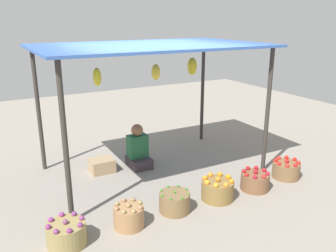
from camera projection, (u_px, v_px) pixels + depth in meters
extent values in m
plane|color=gray|center=(153.00, 170.00, 6.17)|extent=(14.00, 14.00, 0.00)
cylinder|color=#38332D|center=(65.00, 146.00, 4.30)|extent=(0.07, 0.07, 2.11)
cylinder|color=#38332D|center=(267.00, 112.00, 5.82)|extent=(0.07, 0.07, 2.11)
cylinder|color=#38332D|center=(38.00, 111.00, 5.90)|extent=(0.07, 0.07, 2.11)
cylinder|color=#38332D|center=(203.00, 92.00, 7.42)|extent=(0.07, 0.07, 2.11)
cube|color=#3C65B5|center=(151.00, 45.00, 5.54)|extent=(3.61, 2.21, 0.04)
ellipsoid|color=yellow|center=(97.00, 77.00, 5.16)|extent=(0.12, 0.12, 0.27)
ellipsoid|color=yellow|center=(156.00, 72.00, 5.61)|extent=(0.14, 0.14, 0.25)
ellipsoid|color=yellow|center=(192.00, 66.00, 6.27)|extent=(0.17, 0.17, 0.31)
cube|color=#3C3239|center=(139.00, 162.00, 6.26)|extent=(0.36, 0.44, 0.18)
cube|color=#25613C|center=(138.00, 146.00, 6.21)|extent=(0.34, 0.22, 0.40)
sphere|color=brown|center=(137.00, 130.00, 6.13)|extent=(0.21, 0.21, 0.21)
cylinder|color=#94824E|center=(67.00, 234.00, 4.10)|extent=(0.46, 0.46, 0.28)
sphere|color=#7C3E66|center=(65.00, 222.00, 4.05)|extent=(0.06, 0.06, 0.06)
sphere|color=#863B6B|center=(82.00, 218.00, 4.14)|extent=(0.06, 0.06, 0.06)
sphere|color=#78356F|center=(74.00, 214.00, 4.23)|extent=(0.06, 0.06, 0.06)
sphere|color=#883377|center=(62.00, 215.00, 4.21)|extent=(0.06, 0.06, 0.06)
sphere|color=#853278|center=(51.00, 220.00, 4.10)|extent=(0.06, 0.06, 0.06)
sphere|color=#80306D|center=(48.00, 227.00, 3.96)|extent=(0.06, 0.06, 0.06)
sphere|color=#7E3B70|center=(56.00, 232.00, 3.88)|extent=(0.06, 0.06, 0.06)
sphere|color=#79306D|center=(69.00, 231.00, 3.89)|extent=(0.06, 0.06, 0.06)
sphere|color=#763370|center=(80.00, 225.00, 4.00)|extent=(0.06, 0.06, 0.06)
cylinder|color=#A3784E|center=(129.00, 217.00, 4.45)|extent=(0.39, 0.39, 0.28)
sphere|color=#A08357|center=(128.00, 205.00, 4.41)|extent=(0.06, 0.06, 0.06)
sphere|color=#98874F|center=(140.00, 203.00, 4.48)|extent=(0.06, 0.06, 0.06)
sphere|color=#987A4F|center=(133.00, 200.00, 4.55)|extent=(0.06, 0.06, 0.06)
sphere|color=#9E7A5A|center=(124.00, 200.00, 4.54)|extent=(0.06, 0.06, 0.06)
sphere|color=#9E8953|center=(117.00, 204.00, 4.45)|extent=(0.06, 0.06, 0.06)
sphere|color=#A37555|center=(117.00, 209.00, 4.34)|extent=(0.06, 0.06, 0.06)
sphere|color=#A2854F|center=(123.00, 212.00, 4.26)|extent=(0.06, 0.06, 0.06)
sphere|color=#9E834D|center=(133.00, 212.00, 4.28)|extent=(0.06, 0.06, 0.06)
sphere|color=#A17859|center=(140.00, 208.00, 4.37)|extent=(0.06, 0.06, 0.06)
cylinder|color=olive|center=(175.00, 202.00, 4.81)|extent=(0.43, 0.43, 0.27)
sphere|color=#369224|center=(175.00, 192.00, 4.77)|extent=(0.04, 0.04, 0.04)
sphere|color=#2F8C29|center=(187.00, 189.00, 4.86)|extent=(0.04, 0.04, 0.04)
sphere|color=#3C8A2E|center=(178.00, 186.00, 4.95)|extent=(0.04, 0.04, 0.04)
sphere|color=green|center=(168.00, 187.00, 4.93)|extent=(0.04, 0.04, 0.04)
sphere|color=#3F8F33|center=(161.00, 190.00, 4.82)|extent=(0.04, 0.04, 0.04)
sphere|color=#3E9029|center=(162.00, 196.00, 4.68)|extent=(0.04, 0.04, 0.04)
sphere|color=#3B842E|center=(171.00, 199.00, 4.59)|extent=(0.04, 0.04, 0.04)
sphere|color=#378C25|center=(182.00, 198.00, 4.61)|extent=(0.04, 0.04, 0.04)
sphere|color=#42852A|center=(188.00, 194.00, 4.72)|extent=(0.04, 0.04, 0.04)
cylinder|color=olive|center=(218.00, 190.00, 5.13)|extent=(0.47, 0.47, 0.29)
sphere|color=orange|center=(218.00, 179.00, 5.08)|extent=(0.08, 0.08, 0.08)
sphere|color=orange|center=(228.00, 177.00, 5.17)|extent=(0.08, 0.08, 0.08)
sphere|color=orange|center=(220.00, 174.00, 5.26)|extent=(0.08, 0.08, 0.08)
sphere|color=orange|center=(210.00, 175.00, 5.24)|extent=(0.08, 0.08, 0.08)
sphere|color=orange|center=(205.00, 178.00, 5.13)|extent=(0.08, 0.08, 0.08)
sphere|color=orange|center=(207.00, 182.00, 5.00)|extent=(0.08, 0.08, 0.08)
sphere|color=orange|center=(216.00, 185.00, 4.91)|extent=(0.08, 0.08, 0.08)
sphere|color=orange|center=(226.00, 185.00, 4.92)|extent=(0.08, 0.08, 0.08)
sphere|color=orange|center=(231.00, 181.00, 5.03)|extent=(0.08, 0.08, 0.08)
cylinder|color=brown|center=(255.00, 181.00, 5.44)|extent=(0.44, 0.44, 0.26)
sphere|color=#AB1621|center=(256.00, 172.00, 5.39)|extent=(0.07, 0.07, 0.07)
sphere|color=red|center=(264.00, 170.00, 5.47)|extent=(0.07, 0.07, 0.07)
sphere|color=#AE161E|center=(256.00, 168.00, 5.56)|extent=(0.07, 0.07, 0.07)
sphere|color=#B1161A|center=(248.00, 168.00, 5.54)|extent=(0.07, 0.07, 0.07)
sphere|color=#AE1E20|center=(244.00, 171.00, 5.44)|extent=(0.07, 0.07, 0.07)
sphere|color=red|center=(247.00, 175.00, 5.31)|extent=(0.07, 0.07, 0.07)
sphere|color=#B11827|center=(255.00, 177.00, 5.23)|extent=(0.07, 0.07, 0.07)
sphere|color=red|center=(264.00, 177.00, 5.24)|extent=(0.07, 0.07, 0.07)
sphere|color=red|center=(268.00, 174.00, 5.34)|extent=(0.07, 0.07, 0.07)
cylinder|color=brown|center=(286.00, 170.00, 5.84)|extent=(0.44, 0.44, 0.26)
sphere|color=red|center=(287.00, 161.00, 5.79)|extent=(0.07, 0.07, 0.07)
sphere|color=red|center=(295.00, 160.00, 5.87)|extent=(0.07, 0.07, 0.07)
sphere|color=red|center=(287.00, 158.00, 5.96)|extent=(0.07, 0.07, 0.07)
sphere|color=red|center=(279.00, 158.00, 5.94)|extent=(0.07, 0.07, 0.07)
sphere|color=red|center=(276.00, 160.00, 5.84)|extent=(0.07, 0.07, 0.07)
sphere|color=red|center=(279.00, 164.00, 5.71)|extent=(0.07, 0.07, 0.07)
sphere|color=red|center=(287.00, 166.00, 5.63)|extent=(0.07, 0.07, 0.07)
sphere|color=red|center=(295.00, 165.00, 5.64)|extent=(0.07, 0.07, 0.07)
sphere|color=red|center=(298.00, 163.00, 5.74)|extent=(0.07, 0.07, 0.07)
cube|color=tan|center=(102.00, 165.00, 6.06)|extent=(0.40, 0.34, 0.23)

